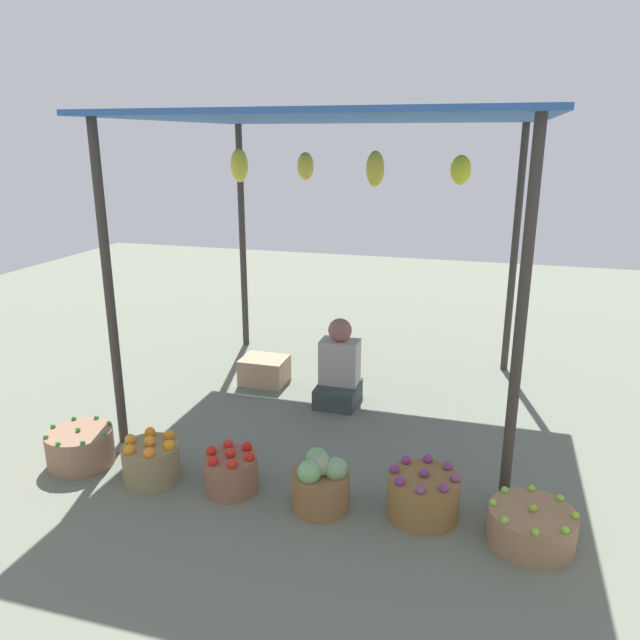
# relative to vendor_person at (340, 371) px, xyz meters

# --- Properties ---
(ground_plane) EXTENTS (14.00, 14.00, 0.00)m
(ground_plane) POSITION_rel_vendor_person_xyz_m (-0.00, 0.03, -0.30)
(ground_plane) COLOR slate
(market_stall_structure) EXTENTS (3.17, 2.76, 2.47)m
(market_stall_structure) POSITION_rel_vendor_person_xyz_m (-0.01, 0.03, 1.99)
(market_stall_structure) COLOR #38332D
(market_stall_structure) RESTS_ON ground
(vendor_person) EXTENTS (0.36, 0.44, 0.78)m
(vendor_person) POSITION_rel_vendor_person_xyz_m (0.00, 0.00, 0.00)
(vendor_person) COLOR #36413F
(vendor_person) RESTS_ON ground
(basket_green_chilies) EXTENTS (0.47, 0.47, 0.29)m
(basket_green_chilies) POSITION_rel_vendor_person_xyz_m (-1.55, -1.58, -0.17)
(basket_green_chilies) COLOR #8F6B51
(basket_green_chilies) RESTS_ON ground
(basket_oranges) EXTENTS (0.39, 0.39, 0.33)m
(basket_oranges) POSITION_rel_vendor_person_xyz_m (-0.93, -1.62, -0.16)
(basket_oranges) COLOR #8D7C53
(basket_oranges) RESTS_ON ground
(basket_red_tomatoes) EXTENTS (0.36, 0.36, 0.31)m
(basket_red_tomatoes) POSITION_rel_vendor_person_xyz_m (-0.35, -1.59, -0.16)
(basket_red_tomatoes) COLOR #8C5D44
(basket_red_tomatoes) RESTS_ON ground
(basket_cabbages) EXTENTS (0.38, 0.38, 0.38)m
(basket_cabbages) POSITION_rel_vendor_person_xyz_m (0.29, -1.62, -0.13)
(basket_cabbages) COLOR olive
(basket_cabbages) RESTS_ON ground
(basket_purple_onions) EXTENTS (0.45, 0.45, 0.33)m
(basket_purple_onions) POSITION_rel_vendor_person_xyz_m (0.94, -1.52, -0.15)
(basket_purple_onions) COLOR olive
(basket_purple_onions) RESTS_ON ground
(basket_limes) EXTENTS (0.51, 0.51, 0.25)m
(basket_limes) POSITION_rel_vendor_person_xyz_m (1.58, -1.61, -0.19)
(basket_limes) COLOR #9C7650
(basket_limes) RESTS_ON ground
(wooden_crate_near_vendor) EXTENTS (0.43, 0.35, 0.25)m
(wooden_crate_near_vendor) POSITION_rel_vendor_person_xyz_m (-0.82, 0.24, -0.17)
(wooden_crate_near_vendor) COLOR tan
(wooden_crate_near_vendor) RESTS_ON ground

